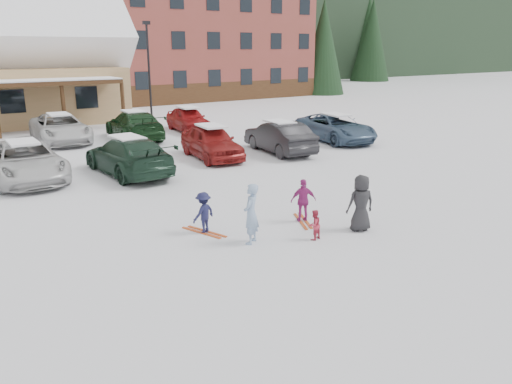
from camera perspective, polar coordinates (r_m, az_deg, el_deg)
ground at (r=13.32m, az=1.35°, el=-5.33°), size 160.00×160.00×0.00m
alpine_hotel at (r=52.79m, az=-10.66°, el=19.98°), size 31.48×14.01×21.48m
lamp_post at (r=37.35m, az=-12.17°, el=14.08°), size 0.50×0.25×6.68m
conifer_1 at (r=56.19m, az=7.73°, el=17.43°), size 4.84×4.84×11.22m
conifer_3 at (r=55.67m, az=-21.18°, el=15.37°), size 3.96×3.96×9.18m
conifer_4 at (r=69.61m, az=2.30°, el=17.52°), size 5.06×5.06×11.73m
adult_skier at (r=12.75m, az=-0.57°, el=-2.52°), size 0.69×0.65×1.59m
toddler_red at (r=13.20m, az=6.67°, el=-3.75°), size 0.44×0.37×0.82m
child_navy at (r=13.61m, az=-6.02°, el=-2.37°), size 0.84×0.65×1.15m
skis_child_navy at (r=13.80m, az=-5.95°, el=-4.57°), size 0.64×1.39×0.03m
child_magenta at (r=14.46m, az=5.44°, el=-0.97°), size 0.81×0.59×1.27m
skis_child_magenta at (r=14.66m, az=5.38°, el=-3.29°), size 0.77×1.36×0.03m
bystander_dark at (r=13.95m, az=11.88°, el=-1.25°), size 0.88×0.71×1.58m
parked_car_2 at (r=20.89m, az=-24.88°, el=3.23°), size 2.52×5.37×1.49m
parked_car_3 at (r=20.54m, az=-14.39°, el=4.06°), size 2.36×5.27×1.50m
parked_car_4 at (r=22.89m, az=-5.12°, el=5.71°), size 2.30×4.59×1.50m
parked_car_5 at (r=24.10m, az=2.68°, el=6.29°), size 2.12×4.73×1.51m
parked_car_6 at (r=27.49m, az=9.04°, el=7.27°), size 3.02×5.46×1.45m
parked_car_10 at (r=28.73m, az=-21.47°, el=6.80°), size 2.76×5.56×1.51m
parked_car_11 at (r=28.42m, az=-13.74°, el=7.41°), size 2.62×5.55×1.56m
parked_car_12 at (r=30.67m, az=-7.73°, el=8.24°), size 2.14×4.41×1.45m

